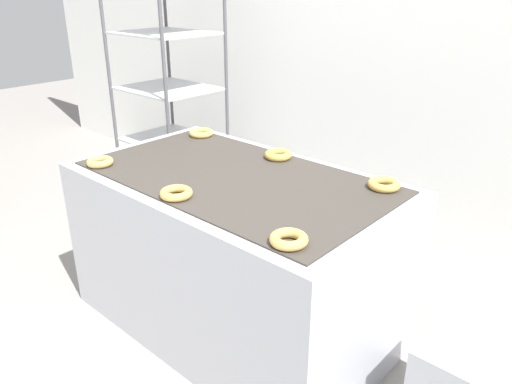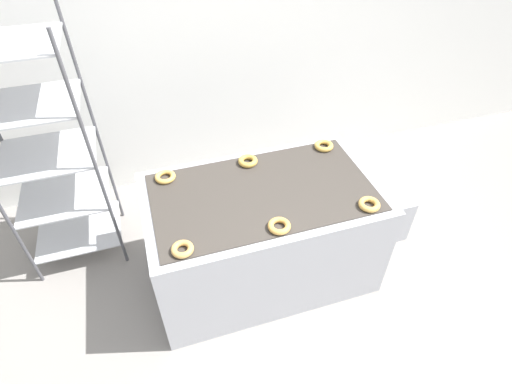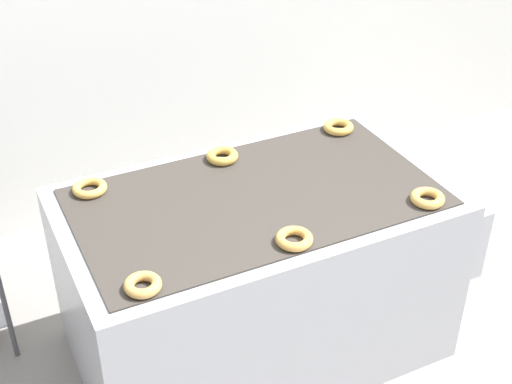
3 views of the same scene
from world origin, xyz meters
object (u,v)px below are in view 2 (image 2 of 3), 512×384
at_px(fryer_machine, 262,234).
at_px(donut_near_right, 369,204).
at_px(baking_rack_cart, 47,155).
at_px(donut_far_center, 248,161).
at_px(donut_far_left, 165,177).
at_px(donut_far_right, 324,146).
at_px(donut_near_center, 279,226).
at_px(donut_near_left, 182,249).
at_px(glaze_bin, 386,214).

height_order(fryer_machine, donut_near_right, donut_near_right).
relative_size(baking_rack_cart, donut_far_center, 13.29).
xyz_separation_m(baking_rack_cart, donut_near_right, (1.93, -1.03, -0.10)).
xyz_separation_m(donut_far_left, donut_far_center, (0.59, -0.00, 0.00)).
distance_m(fryer_machine, donut_far_right, 0.81).
bearing_deg(fryer_machine, donut_near_center, -91.76).
height_order(fryer_machine, donut_near_left, donut_near_left).
height_order(donut_near_center, donut_far_left, donut_near_center).
relative_size(donut_near_center, donut_near_right, 1.01).
height_order(donut_near_left, donut_far_right, same).
bearing_deg(donut_near_right, baking_rack_cart, 152.05).
distance_m(donut_far_left, donut_far_right, 1.19).
bearing_deg(fryer_machine, donut_near_left, -149.81).
relative_size(fryer_machine, donut_far_left, 11.19).
bearing_deg(donut_far_left, donut_far_right, 0.31).
bearing_deg(glaze_bin, donut_near_left, -166.14).
distance_m(donut_near_left, donut_far_right, 1.37).
bearing_deg(donut_near_left, baking_rack_cart, 125.86).
distance_m(baking_rack_cart, donut_far_center, 1.38).
xyz_separation_m(glaze_bin, donut_near_right, (-0.53, -0.42, 0.65)).
distance_m(donut_near_right, donut_far_right, 0.67).
height_order(donut_near_right, donut_far_right, same).
xyz_separation_m(baking_rack_cart, donut_near_center, (1.33, -1.03, -0.10)).
height_order(baking_rack_cart, donut_near_center, baking_rack_cart).
bearing_deg(donut_near_right, fryer_machine, 150.45).
xyz_separation_m(fryer_machine, donut_far_right, (0.59, 0.33, 0.43)).
relative_size(donut_near_right, donut_far_right, 0.97).
bearing_deg(donut_far_center, fryer_machine, -88.96).
relative_size(fryer_machine, baking_rack_cart, 0.85).
relative_size(fryer_machine, donut_far_center, 11.29).
relative_size(glaze_bin, donut_near_left, 3.11).
relative_size(donut_near_left, donut_far_center, 0.93).
bearing_deg(baking_rack_cart, glaze_bin, -13.87).
bearing_deg(donut_near_left, fryer_machine, 30.19).
distance_m(donut_near_left, donut_far_center, 0.89).
xyz_separation_m(donut_near_center, donut_far_center, (0.00, 0.67, 0.00)).
bearing_deg(glaze_bin, donut_far_center, 167.73).
bearing_deg(donut_near_center, donut_far_right, 48.21).
distance_m(glaze_bin, donut_near_left, 1.88).
distance_m(baking_rack_cart, donut_far_left, 0.83).
distance_m(donut_far_center, donut_far_right, 0.60).
bearing_deg(baking_rack_cart, donut_near_center, -37.78).
xyz_separation_m(glaze_bin, donut_near_center, (-1.14, -0.42, 0.64)).
bearing_deg(donut_near_right, donut_far_center, 132.19).
relative_size(baking_rack_cart, donut_near_center, 13.34).
height_order(baking_rack_cart, donut_far_center, baking_rack_cart).
xyz_separation_m(donut_near_right, donut_far_right, (-0.00, 0.67, -0.00)).
distance_m(baking_rack_cart, glaze_bin, 2.65).
relative_size(donut_near_left, donut_far_right, 0.91).
xyz_separation_m(donut_near_left, donut_near_right, (1.19, 0.01, 0.00)).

